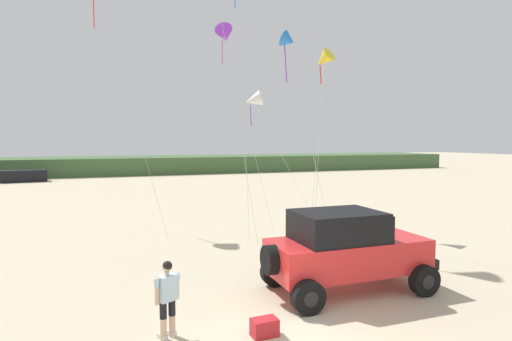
{
  "coord_description": "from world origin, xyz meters",
  "views": [
    {
      "loc": [
        -3.49,
        -7.19,
        4.19
      ],
      "look_at": [
        0.2,
        3.04,
        3.4
      ],
      "focal_mm": 29.14,
      "sensor_mm": 36.0,
      "label": 1
    }
  ],
  "objects_px": {
    "jeep": "(346,249)",
    "kite_orange_streamer": "(324,60)",
    "cooler_box": "(264,327)",
    "kite_white_parafoil": "(289,41)",
    "distant_sedan": "(24,176)",
    "person_watching": "(167,295)",
    "kite_blue_swept": "(225,35)",
    "kite_green_box": "(253,100)"
  },
  "relations": [
    {
      "from": "jeep",
      "to": "kite_orange_streamer",
      "type": "distance_m",
      "value": 10.75
    },
    {
      "from": "cooler_box",
      "to": "kite_white_parafoil",
      "type": "relative_size",
      "value": 0.06
    },
    {
      "from": "jeep",
      "to": "kite_white_parafoil",
      "type": "bearing_deg",
      "value": 75.61
    },
    {
      "from": "distant_sedan",
      "to": "person_watching",
      "type": "bearing_deg",
      "value": -82.46
    },
    {
      "from": "distant_sedan",
      "to": "kite_blue_swept",
      "type": "relative_size",
      "value": 0.41
    },
    {
      "from": "person_watching",
      "to": "kite_white_parafoil",
      "type": "xyz_separation_m",
      "value": [
        7.38,
        10.23,
        8.1
      ]
    },
    {
      "from": "kite_white_parafoil",
      "to": "kite_blue_swept",
      "type": "xyz_separation_m",
      "value": [
        -2.53,
        2.48,
        0.63
      ]
    },
    {
      "from": "cooler_box",
      "to": "kite_blue_swept",
      "type": "distance_m",
      "value": 16.62
    },
    {
      "from": "cooler_box",
      "to": "kite_green_box",
      "type": "bearing_deg",
      "value": 68.25
    },
    {
      "from": "distant_sedan",
      "to": "kite_blue_swept",
      "type": "distance_m",
      "value": 30.71
    },
    {
      "from": "kite_blue_swept",
      "to": "jeep",
      "type": "bearing_deg",
      "value": -89.1
    },
    {
      "from": "kite_white_parafoil",
      "to": "kite_blue_swept",
      "type": "height_order",
      "value": "kite_blue_swept"
    },
    {
      "from": "cooler_box",
      "to": "kite_orange_streamer",
      "type": "xyz_separation_m",
      "value": [
        6.53,
        9.35,
        7.75
      ]
    },
    {
      "from": "cooler_box",
      "to": "kite_orange_streamer",
      "type": "distance_m",
      "value": 13.79
    },
    {
      "from": "distant_sedan",
      "to": "kite_blue_swept",
      "type": "height_order",
      "value": "kite_blue_swept"
    },
    {
      "from": "person_watching",
      "to": "distant_sedan",
      "type": "bearing_deg",
      "value": 103.2
    },
    {
      "from": "kite_orange_streamer",
      "to": "cooler_box",
      "type": "bearing_deg",
      "value": -124.91
    },
    {
      "from": "person_watching",
      "to": "kite_green_box",
      "type": "bearing_deg",
      "value": 64.08
    },
    {
      "from": "jeep",
      "to": "person_watching",
      "type": "distance_m",
      "value": 5.16
    },
    {
      "from": "person_watching",
      "to": "kite_green_box",
      "type": "xyz_separation_m",
      "value": [
        7.04,
        14.49,
        5.6
      ]
    },
    {
      "from": "person_watching",
      "to": "kite_blue_swept",
      "type": "distance_m",
      "value": 16.17
    },
    {
      "from": "cooler_box",
      "to": "kite_green_box",
      "type": "relative_size",
      "value": 0.08
    },
    {
      "from": "person_watching",
      "to": "kite_orange_streamer",
      "type": "distance_m",
      "value": 14.05
    },
    {
      "from": "cooler_box",
      "to": "kite_orange_streamer",
      "type": "bearing_deg",
      "value": 51.92
    },
    {
      "from": "kite_white_parafoil",
      "to": "cooler_box",
      "type": "bearing_deg",
      "value": -116.51
    },
    {
      "from": "cooler_box",
      "to": "kite_white_parafoil",
      "type": "xyz_separation_m",
      "value": [
        5.41,
        10.86,
        8.85
      ]
    },
    {
      "from": "kite_white_parafoil",
      "to": "kite_green_box",
      "type": "bearing_deg",
      "value": 94.51
    },
    {
      "from": "person_watching",
      "to": "kite_green_box",
      "type": "distance_m",
      "value": 17.05
    },
    {
      "from": "distant_sedan",
      "to": "cooler_box",
      "type": "bearing_deg",
      "value": -79.98
    },
    {
      "from": "cooler_box",
      "to": "jeep",
      "type": "bearing_deg",
      "value": 26.2
    },
    {
      "from": "cooler_box",
      "to": "kite_green_box",
      "type": "height_order",
      "value": "kite_green_box"
    },
    {
      "from": "jeep",
      "to": "cooler_box",
      "type": "xyz_separation_m",
      "value": [
        -3.07,
        -1.73,
        -1.01
      ]
    },
    {
      "from": "cooler_box",
      "to": "kite_orange_streamer",
      "type": "height_order",
      "value": "kite_orange_streamer"
    },
    {
      "from": "jeep",
      "to": "kite_orange_streamer",
      "type": "height_order",
      "value": "kite_orange_streamer"
    },
    {
      "from": "person_watching",
      "to": "cooler_box",
      "type": "bearing_deg",
      "value": -17.64
    },
    {
      "from": "kite_orange_streamer",
      "to": "jeep",
      "type": "bearing_deg",
      "value": -114.39
    },
    {
      "from": "cooler_box",
      "to": "kite_blue_swept",
      "type": "bearing_deg",
      "value": 74.61
    },
    {
      "from": "kite_orange_streamer",
      "to": "person_watching",
      "type": "bearing_deg",
      "value": -134.2
    },
    {
      "from": "kite_white_parafoil",
      "to": "kite_blue_swept",
      "type": "relative_size",
      "value": 0.92
    },
    {
      "from": "kite_green_box",
      "to": "distant_sedan",
      "type": "bearing_deg",
      "value": 123.74
    },
    {
      "from": "jeep",
      "to": "kite_white_parafoil",
      "type": "relative_size",
      "value": 0.51
    },
    {
      "from": "kite_orange_streamer",
      "to": "kite_green_box",
      "type": "height_order",
      "value": "kite_orange_streamer"
    }
  ]
}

